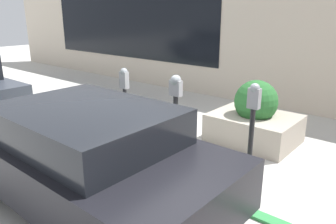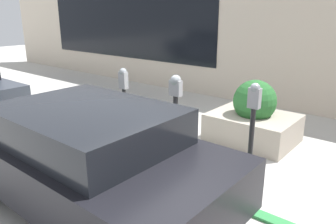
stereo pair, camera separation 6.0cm
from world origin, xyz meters
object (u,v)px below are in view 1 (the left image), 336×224
at_px(parking_meter_middle, 125,96).
at_px(planter_box, 254,119).
at_px(parked_car_middle, 83,153).
at_px(parking_meter_second, 175,106).
at_px(parking_meter_nearest, 252,123).

xyz_separation_m(parking_meter_middle, planter_box, (-1.57, -1.72, -0.52)).
bearing_deg(planter_box, parked_car_middle, 79.04).
relative_size(parking_meter_middle, parked_car_middle, 0.37).
bearing_deg(parked_car_middle, parking_meter_second, -98.11).
xyz_separation_m(parking_meter_second, parked_car_middle, (0.21, 1.48, -0.29)).
bearing_deg(parking_meter_nearest, parked_car_middle, 48.27).
bearing_deg(parking_meter_second, planter_box, -103.23).
xyz_separation_m(parking_meter_nearest, planter_box, (0.76, -1.70, -0.55)).
bearing_deg(parking_meter_nearest, planter_box, -66.02).
xyz_separation_m(parking_meter_nearest, parking_meter_second, (1.17, 0.07, 0.01)).
bearing_deg(parked_car_middle, parking_meter_middle, -58.75).
relative_size(parking_meter_nearest, planter_box, 1.00).
height_order(parking_meter_nearest, parking_meter_second, parking_meter_nearest).
relative_size(parking_meter_middle, planter_box, 0.96).
distance_m(parking_meter_second, parked_car_middle, 1.53).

